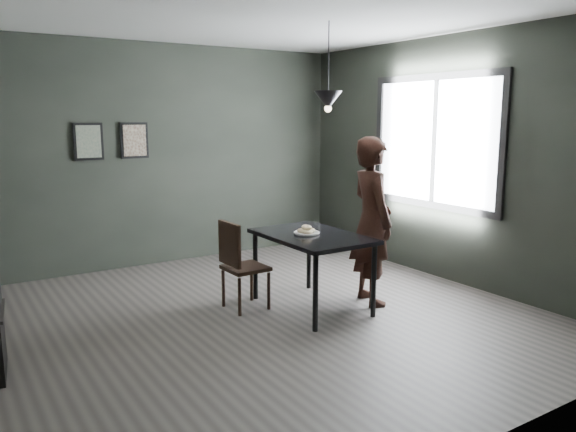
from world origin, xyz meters
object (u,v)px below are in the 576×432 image
cafe_table (312,242)px  woman (372,221)px  white_plate (307,233)px  pendant_lamp (328,100)px  wood_chair (238,260)px

cafe_table → woman: bearing=-17.0°
white_plate → woman: (0.64, -0.22, 0.09)m
pendant_lamp → woman: bearing=-38.7°
cafe_table → pendant_lamp: size_ratio=1.39×
white_plate → woman: woman is taller
pendant_lamp → cafe_table: bearing=-158.2°
cafe_table → pendant_lamp: (0.25, 0.10, 1.38)m
woman → pendant_lamp: bearing=66.3°
cafe_table → pendant_lamp: pendant_lamp is taller
cafe_table → wood_chair: (-0.65, 0.34, -0.16)m
woman → pendant_lamp: (-0.36, 0.29, 1.20)m
wood_chair → woman: bearing=-24.5°
white_plate → wood_chair: wood_chair is taller
cafe_table → wood_chair: wood_chair is taller
wood_chair → pendant_lamp: 1.80m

